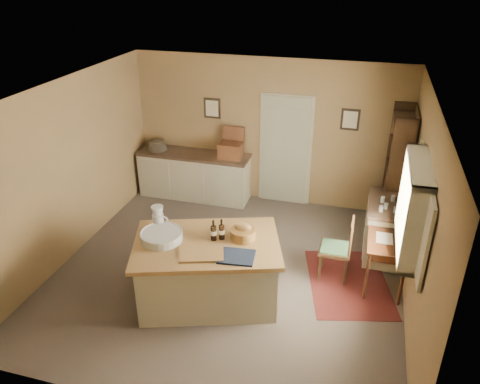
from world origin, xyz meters
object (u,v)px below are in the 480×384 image
object	(u,v)px
right_cabinet	(385,228)
shelving_unit	(400,172)
work_island	(207,269)
writing_desk	(387,245)
sideboard	(195,174)
desk_chair	(335,249)

from	to	relation	value
right_cabinet	shelving_unit	bearing A→B (deg)	79.98
work_island	right_cabinet	size ratio (longest dim) A/B	2.04
shelving_unit	writing_desk	bearing A→B (deg)	-95.21
sideboard	right_cabinet	xyz separation A→B (m)	(3.54, -1.08, -0.02)
sideboard	shelving_unit	world-z (taller)	shelving_unit
shelving_unit	right_cabinet	bearing A→B (deg)	-100.02
right_cabinet	shelving_unit	world-z (taller)	shelving_unit
work_island	right_cabinet	distance (m)	2.91
desk_chair	right_cabinet	xyz separation A→B (m)	(0.69, 0.82, -0.01)
work_island	desk_chair	bearing A→B (deg)	12.58
work_island	desk_chair	size ratio (longest dim) A/B	2.30
sideboard	work_island	bearing A→B (deg)	-66.56
writing_desk	right_cabinet	bearing A→B (deg)	90.01
right_cabinet	shelving_unit	xyz separation A→B (m)	(0.16, 0.88, 0.59)
desk_chair	writing_desk	bearing A→B (deg)	0.29
right_cabinet	sideboard	bearing A→B (deg)	163.07
writing_desk	right_cabinet	world-z (taller)	right_cabinet
sideboard	writing_desk	size ratio (longest dim) A/B	2.45
sideboard	right_cabinet	distance (m)	3.70
right_cabinet	desk_chair	bearing A→B (deg)	-130.06
writing_desk	desk_chair	bearing A→B (deg)	-179.96
work_island	writing_desk	bearing A→B (deg)	4.40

